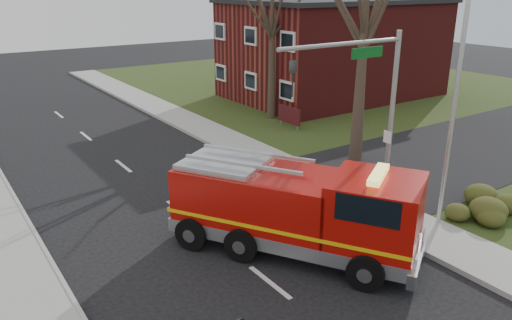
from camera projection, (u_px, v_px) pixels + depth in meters
ground at (270, 282)px, 14.67m from camera, size 120.00×120.00×0.00m
sidewalk_right at (409, 225)px, 17.95m from camera, size 2.40×80.00×0.15m
brick_building at (334, 48)px, 37.56m from camera, size 15.40×10.40×7.25m
health_center_sign at (289, 115)px, 29.69m from camera, size 0.12×2.00×1.40m
hedge_corner at (482, 204)px, 18.50m from camera, size 2.80×2.00×0.90m
bare_tree_near at (366, 5)px, 21.91m from camera, size 6.00×6.00×12.00m
bare_tree_far at (272, 15)px, 30.01m from camera, size 5.25×5.25×10.50m
traffic_signal_mast at (368, 95)px, 17.04m from camera, size 5.29×0.18×6.80m
streetlight_pole at (453, 103)px, 16.57m from camera, size 1.48×0.16×8.40m
fire_engine at (297, 211)px, 15.97m from camera, size 6.34×8.07×3.16m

